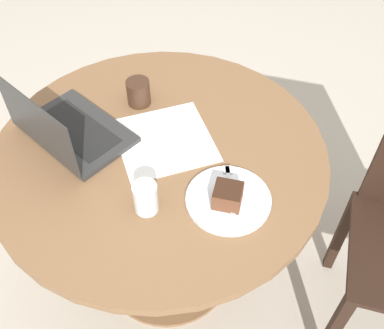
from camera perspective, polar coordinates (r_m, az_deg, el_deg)
The scene contains 9 objects.
ground_plane at distance 1.94m, azimuth -3.00°, elevation -12.71°, with size 12.00×12.00×0.00m, color #B7AD9E.
dining_table at distance 1.50m, azimuth -3.80°, elevation -2.84°, with size 1.02×1.02×0.71m.
paper_document at distance 1.39m, azimuth -3.51°, elevation 3.12°, with size 0.31×0.31×0.00m.
plate at distance 1.23m, azimuth 4.63°, elevation -4.44°, with size 0.24×0.24×0.01m.
cake_slice at distance 1.20m, azimuth 4.56°, elevation -3.93°, with size 0.10×0.10×0.06m.
fork at distance 1.26m, azimuth 4.75°, elevation -2.51°, with size 0.08×0.17×0.00m.
coffee_glass at distance 1.50m, azimuth -6.81°, elevation 9.09°, with size 0.08×0.08×0.09m.
water_glass at distance 1.19m, azimuth -5.91°, elevation -4.21°, with size 0.07×0.07×0.09m.
laptop at distance 1.42m, azimuth -15.49°, elevation 4.26°, with size 0.34×0.40×0.22m.
Camera 1 is at (-0.30, -0.89, 1.70)m, focal length 42.00 mm.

